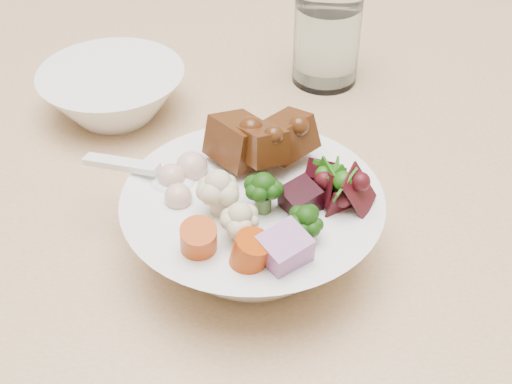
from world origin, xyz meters
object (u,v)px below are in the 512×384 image
Objects in this scene: chair_far at (408,46)px; water_glass at (327,33)px; dining_table at (430,225)px; side_bowl at (113,93)px; food_bowl at (255,221)px.

chair_far is 7.28× the size of water_glass.
side_bowl is at bearing 159.40° from dining_table.
chair_far is at bearing 72.10° from water_glass.
chair_far is 6.04× the size of side_bowl.
chair_far reaches higher than water_glass.
water_glass is 0.83× the size of side_bowl.
dining_table is at bearing -53.53° from water_glass.
side_bowl is at bearing 129.84° from food_bowl.
water_glass reaches higher than food_bowl.
food_bowl is at bearing -114.51° from chair_far.
chair_far is at bearing 74.54° from food_bowl.
water_glass is (-0.11, 0.15, 0.13)m from dining_table.
water_glass is 0.23m from side_bowl.
side_bowl is (-0.16, 0.19, -0.01)m from food_bowl.
chair_far reaches higher than food_bowl.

